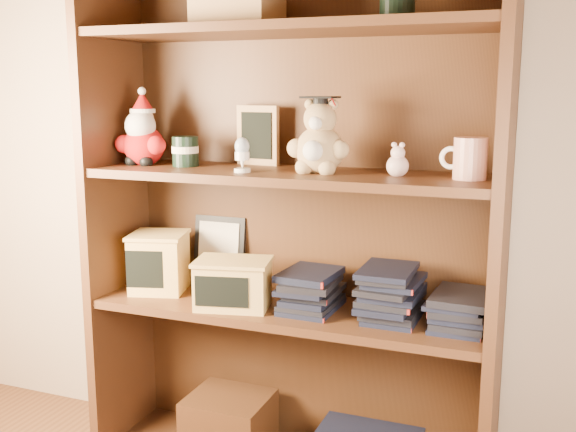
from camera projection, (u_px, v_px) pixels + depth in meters
name	position (u px, v px, depth m)	size (l,w,h in m)	color
bookcase	(293.00, 227.00, 1.98)	(1.20, 0.35, 1.60)	#492814
shelf_lower	(288.00, 310.00, 1.98)	(1.14, 0.33, 0.02)	#492814
shelf_upper	(288.00, 175.00, 1.91)	(1.14, 0.33, 0.02)	#492814
santa_plush	(142.00, 136.00, 2.05)	(0.17, 0.12, 0.24)	#A50F0F
teachers_tin	(185.00, 151.00, 2.02)	(0.08, 0.08, 0.09)	black
chalkboard_plaque	(258.00, 136.00, 2.05)	(0.14, 0.08, 0.18)	#9E7547
egg_cup	(242.00, 154.00, 1.87)	(0.05, 0.05, 0.10)	white
grad_teddy_bear	(319.00, 143.00, 1.85)	(0.18, 0.15, 0.22)	tan
pink_figurine	(398.00, 163.00, 1.79)	(0.06, 0.06, 0.09)	beige
teacher_mug	(469.00, 158.00, 1.72)	(0.12, 0.09, 0.11)	silver
certificate_frame	(219.00, 250.00, 2.19)	(0.18, 0.05, 0.22)	black
treats_box	(159.00, 262.00, 2.12)	(0.21, 0.21, 0.18)	#D9AE59
pencils_box	(233.00, 283.00, 1.96)	(0.25, 0.20, 0.14)	#D9AE59
book_stack_left	(311.00, 290.00, 1.94)	(0.14, 0.20, 0.11)	black
book_stack_mid	(389.00, 294.00, 1.86)	(0.14, 0.20, 0.14)	black
book_stack_right	(459.00, 310.00, 1.80)	(0.14, 0.20, 0.10)	black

